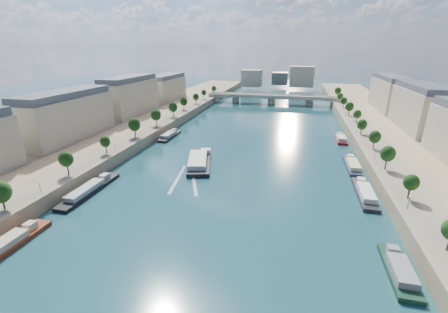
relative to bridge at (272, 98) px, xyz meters
The scene contains 17 objects.
ground 128.90m from the bridge, 90.00° to the right, with size 700.00×700.00×0.00m, color #0D383B.
quay_left 147.58m from the bridge, 119.21° to the right, with size 44.00×520.00×5.00m, color #9E8460.
quay_right 147.58m from the bridge, 60.79° to the right, with size 44.00×520.00×5.00m, color #9E8460.
pave_left 140.84m from the bridge, 113.87° to the right, with size 14.00×520.00×0.10m, color gray.
pave_right 140.84m from the bridge, 66.13° to the right, with size 14.00×520.00×0.10m, color gray.
trees_left 138.32m from the bridge, 113.45° to the right, with size 4.80×268.80×8.26m.
trees_right 131.02m from the bridge, 65.16° to the right, with size 4.80×268.80×8.26m.
lamps_left 148.42m from the bridge, 110.72° to the right, with size 0.36×200.36×4.28m.
lamps_right 134.49m from the bridge, 67.02° to the right, with size 0.36×200.36×4.28m.
buildings_left 144.90m from the bridge, 126.05° to the right, with size 16.00×226.00×23.20m.
buildings_right 144.90m from the bridge, 53.95° to the right, with size 16.00×226.00×23.20m.
skyline 91.29m from the bridge, 87.98° to the left, with size 79.00×42.00×22.00m.
bridge is the anchor object (origin of this frame).
tour_barge 153.17m from the bridge, 96.50° to the right, with size 16.64×31.95×4.17m.
wake 169.63m from the bridge, 95.87° to the right, with size 14.42×25.89×0.04m.
moored_barges_left 200.80m from the bridge, 103.10° to the right, with size 5.00×156.69×3.60m.
moored_barges_right 179.47m from the bridge, 75.31° to the right, with size 5.00×159.71×3.60m.
Camera 1 is at (20.58, -36.38, 46.64)m, focal length 24.00 mm.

